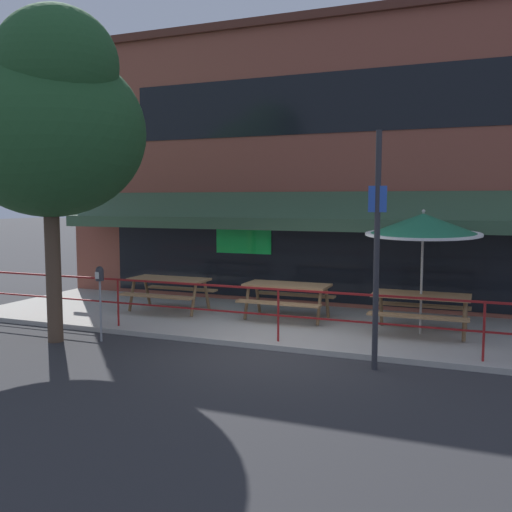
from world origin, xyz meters
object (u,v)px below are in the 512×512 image
Objects in this scene: picnic_table_left at (169,285)px; patio_umbrella_right at (423,225)px; picnic_table_centre at (287,291)px; picnic_table_right at (421,302)px; parking_meter_near at (100,281)px; street_tree_curbside at (50,121)px; street_sign_pole at (377,248)px.

picnic_table_left is 5.79m from patio_umbrella_right.
picnic_table_centre is (2.80, 0.17, 0.00)m from picnic_table_left.
picnic_table_left is at bearing 178.59° from picnic_table_right.
picnic_table_left is at bearing 178.58° from patio_umbrella_right.
picnic_table_right is at bearing 90.00° from patio_umbrella_right.
patio_umbrella_right reaches higher than parking_meter_near.
street_tree_curbside reaches higher than picnic_table_left.
street_sign_pole is at bearing -25.68° from picnic_table_left.
patio_umbrella_right is 0.40× the size of street_tree_curbside.
patio_umbrella_right is (5.60, -0.14, 1.47)m from picnic_table_left.
street_sign_pole is at bearing 5.12° from street_tree_curbside.
picnic_table_right is 0.30× the size of street_tree_curbside.
picnic_table_right is 2.67m from street_sign_pole.
picnic_table_centre is at bearing 3.42° from picnic_table_left.
patio_umbrella_right is at bearing 23.80° from parking_meter_near.
picnic_table_centre is 1.00× the size of picnic_table_right.
street_tree_curbside is (-6.23, -2.85, 1.88)m from patio_umbrella_right.
picnic_table_centre is 0.49× the size of street_sign_pole.
picnic_table_left is at bearing 154.32° from street_sign_pole.
parking_meter_near is at bearing 30.76° from street_tree_curbside.
patio_umbrella_right is at bearing 79.05° from street_sign_pole.
street_tree_curbside reaches higher than picnic_table_right.
picnic_table_right is 1.27× the size of parking_meter_near.
picnic_table_left is 2.80m from picnic_table_centre.
parking_meter_near is (-2.75, -2.75, 0.44)m from picnic_table_centre.
street_tree_curbside is (-3.43, -3.16, 3.35)m from picnic_table_centre.
picnic_table_centre is at bearing 45.03° from parking_meter_near.
street_sign_pole is 0.62× the size of street_tree_curbside.
street_tree_curbside is at bearing -174.88° from street_sign_pole.
picnic_table_centre is at bearing 173.76° from patio_umbrella_right.
picnic_table_left is 4.54m from street_tree_curbside.
picnic_table_centre is 3.92m from parking_meter_near.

